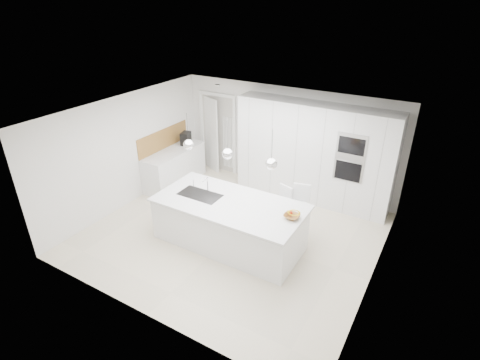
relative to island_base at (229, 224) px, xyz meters
The scene contains 27 objects.
floor 0.53m from the island_base, 108.43° to the left, with size 5.50×5.50×0.00m, color beige.
wall_back 2.92m from the island_base, 92.05° to the left, with size 5.50×5.50×0.00m, color silver.
wall_left 2.98m from the island_base, behind, with size 5.00×5.00×0.00m, color silver.
ceiling 2.09m from the island_base, 108.43° to the left, with size 5.50×5.50×0.00m, color white.
tall_cabinets 2.69m from the island_base, 74.36° to the left, with size 3.60×0.60×2.30m, color white.
oven_stack 2.86m from the island_base, 53.85° to the left, with size 0.62×0.04×1.05m, color #A5A5A8, non-canonical shape.
doorway_frame 3.50m from the island_base, 126.50° to the left, with size 1.11×0.08×2.13m, color white, non-canonical shape.
hallway_door 3.61m from the island_base, 130.22° to the left, with size 0.82×0.04×2.00m, color white.
radiator 3.28m from the island_base, 122.08° to the left, with size 0.32×0.04×1.40m, color white, non-canonical shape.
left_base_cabinets 2.96m from the island_base, 149.53° to the left, with size 0.60×1.80×0.86m, color white.
left_worktop 2.99m from the island_base, 149.53° to the left, with size 0.62×1.82×0.04m, color white.
oak_backsplash 3.29m from the island_base, 152.14° to the left, with size 0.02×1.80×0.50m, color #A47435.
island_base is the anchor object (origin of this frame).
island_worktop 0.45m from the island_base, 90.00° to the left, with size 2.84×1.40×0.04m, color white.
island_sink 0.76m from the island_base, behind, with size 0.84×0.44×0.18m, color #3F3F42, non-canonical shape.
island_tap 0.89m from the island_base, 161.57° to the left, with size 0.02×0.02×0.30m, color white.
pendant_left 1.70m from the island_base, behind, with size 0.20×0.20×0.20m, color white.
pendant_mid 1.47m from the island_base, 146.31° to the right, with size 0.20×0.20×0.20m, color white.
pendant_right 1.70m from the island_base, ahead, with size 0.20×0.20×0.20m, color white.
fruit_bowl 1.33m from the island_base, ahead, with size 0.28×0.28×0.07m, color #A47435.
espresso_machine 3.28m from the island_base, 141.76° to the left, with size 0.20×0.30×0.33m, color black.
bar_stool_left 1.13m from the island_base, 50.34° to the left, with size 0.33×0.46×1.00m, color white, non-canonical shape.
bar_stool_right 1.39m from the island_base, 42.01° to the left, with size 0.36×0.50×1.09m, color white, non-canonical shape.
apple_a 1.31m from the island_base, ahead, with size 0.07×0.07×0.07m, color red.
apple_b 1.30m from the island_base, ahead, with size 0.08×0.08×0.08m, color red.
apple_c 1.30m from the island_base, ahead, with size 0.08×0.08×0.08m, color red.
banana_bunch 1.39m from the island_base, ahead, with size 0.22×0.22×0.03m, color yellow.
Camera 1 is at (3.34, -5.38, 4.43)m, focal length 28.00 mm.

